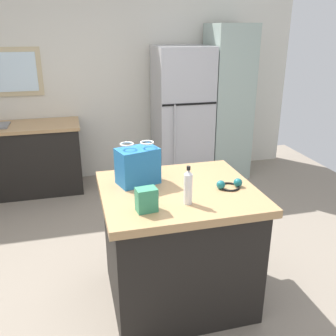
% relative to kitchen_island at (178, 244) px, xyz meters
% --- Properties ---
extents(ground, '(6.54, 6.54, 0.00)m').
position_rel_kitchen_island_xyz_m(ground, '(-0.25, 0.16, -0.47)').
color(ground, gray).
extents(back_wall, '(5.45, 0.13, 2.67)m').
position_rel_kitchen_island_xyz_m(back_wall, '(-0.27, 2.84, 0.86)').
color(back_wall, silver).
rests_on(back_wall, ground).
extents(kitchen_island, '(1.11, 0.98, 0.94)m').
position_rel_kitchen_island_xyz_m(kitchen_island, '(0.00, 0.00, 0.00)').
color(kitchen_island, black).
rests_on(kitchen_island, ground).
extents(refrigerator, '(0.73, 0.71, 1.80)m').
position_rel_kitchen_island_xyz_m(refrigerator, '(0.75, 2.42, 0.43)').
color(refrigerator, '#B7B7BC').
rests_on(refrigerator, ground).
extents(tall_cabinet, '(0.54, 0.63, 2.07)m').
position_rel_kitchen_island_xyz_m(tall_cabinet, '(1.40, 2.42, 0.56)').
color(tall_cabinet, '#9EB2A8').
rests_on(tall_cabinet, ground).
extents(sink_counter, '(1.61, 0.65, 1.08)m').
position_rel_kitchen_island_xyz_m(sink_counter, '(-1.43, 2.45, -0.02)').
color(sink_counter, black).
rests_on(sink_counter, ground).
extents(shopping_bag, '(0.33, 0.26, 0.32)m').
position_rel_kitchen_island_xyz_m(shopping_bag, '(-0.26, 0.18, 0.60)').
color(shopping_bag, '#236BAD').
rests_on(shopping_bag, kitchen_island).
extents(small_box, '(0.14, 0.11, 0.15)m').
position_rel_kitchen_island_xyz_m(small_box, '(-0.29, -0.28, 0.54)').
color(small_box, '#388E66').
rests_on(small_box, kitchen_island).
extents(bottle, '(0.06, 0.06, 0.26)m').
position_rel_kitchen_island_xyz_m(bottle, '(-0.01, -0.24, 0.58)').
color(bottle, white).
rests_on(bottle, kitchen_island).
extents(ear_defenders, '(0.20, 0.16, 0.06)m').
position_rel_kitchen_island_xyz_m(ear_defenders, '(0.36, -0.07, 0.49)').
color(ear_defenders, black).
rests_on(ear_defenders, kitchen_island).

